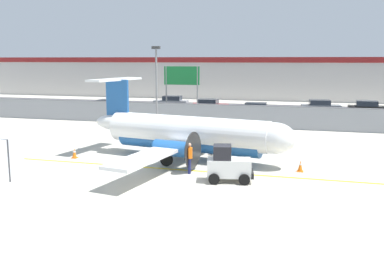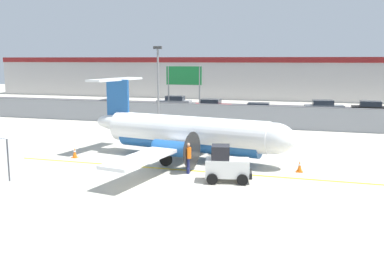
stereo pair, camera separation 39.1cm
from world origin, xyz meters
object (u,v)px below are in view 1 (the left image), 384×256
Objects in this scene: parked_car_2 at (209,106)px; parked_car_4 at (321,107)px; apron_light_pole at (156,82)px; traffic_cone_far_left at (300,166)px; commuter_airplane at (191,134)px; parked_car_1 at (171,102)px; parked_car_3 at (257,110)px; highway_sign at (182,80)px; parked_car_5 at (368,108)px; ground_crew_worker at (189,156)px; traffic_cone_near_right at (244,170)px; baggage_tug at (228,165)px; parked_car_0 at (110,107)px; traffic_cone_near_left at (74,153)px.

parked_car_4 is at bearing 13.17° from parked_car_2.
apron_light_pole is at bearing -139.03° from parked_car_4.
traffic_cone_far_left is 16.75m from apron_light_pole.
commuter_airplane is at bearing 168.95° from traffic_cone_far_left.
parked_car_1 and parked_car_3 have the same top height.
apron_light_pole reaches higher than commuter_airplane.
highway_sign reaches higher than parked_car_1.
traffic_cone_far_left is at bearing -0.87° from commuter_airplane.
parked_car_5 is 24.65m from apron_light_pole.
apron_light_pole reaches higher than ground_crew_worker.
traffic_cone_near_right is 1.00× the size of traffic_cone_far_left.
highway_sign is at bearing -150.63° from parked_car_5.
highway_sign is at bearing 119.00° from commuter_airplane.
baggage_tug reaches higher than parked_car_0.
ground_crew_worker is at bearing -11.34° from traffic_cone_near_left.
traffic_cone_far_left is 21.36m from parked_car_3.
parked_car_3 is 13.03m from apron_light_pole.
parked_car_4 is 20.89m from apron_light_pole.
traffic_cone_near_right is 0.15× the size of parked_car_3.
parked_car_5 is at bearing 27.73° from highway_sign.
traffic_cone_near_right is 31.29m from parked_car_1.
traffic_cone_near_left is (-8.00, 1.60, -0.64)m from ground_crew_worker.
highway_sign is (4.38, -10.06, 3.24)m from parked_car_1.
parked_car_4 is at bearing 64.77° from ground_crew_worker.
parked_car_3 is (5.79, -2.61, 0.00)m from parked_car_2.
commuter_airplane is 28.12m from parked_car_5.
baggage_tug is 30.80m from parked_car_5.
apron_light_pole reaches higher than parked_car_3.
traffic_cone_near_left is at bearing -127.07° from parked_car_4.
parked_car_3 is (-1.37, 23.77, 0.04)m from baggage_tug.
parked_car_2 is at bearing 18.46° from parked_car_0.
baggage_tug is 3.91× the size of traffic_cone_near_left.
parked_car_4 is at bearing 86.47° from traffic_cone_far_left.
parked_car_3 is 1.00× the size of parked_car_5.
traffic_cone_near_right is at bearing 50.22° from baggage_tug.
traffic_cone_near_right is 27.98m from parked_car_4.
traffic_cone_near_right is 26.36m from parked_car_2.
baggage_tug is 3.91× the size of traffic_cone_far_left.
parked_car_5 is at bearing 13.13° from parked_car_0.
parked_car_2 reaches higher than traffic_cone_near_right.
ground_crew_worker is at bearing -161.15° from traffic_cone_far_left.
parked_car_1 is at bearing 115.23° from traffic_cone_near_right.
apron_light_pole reaches higher than traffic_cone_near_left.
parked_car_2 is at bearing 82.42° from traffic_cone_near_left.
parked_car_3 is 0.97× the size of parked_car_4.
highway_sign reaches higher than parked_car_4.
parked_car_4 is 0.60× the size of apron_light_pole.
parked_car_1 and parked_car_5 have the same top height.
baggage_tug reaches higher than parked_car_4.
parked_car_1 is at bearing 94.99° from traffic_cone_near_left.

